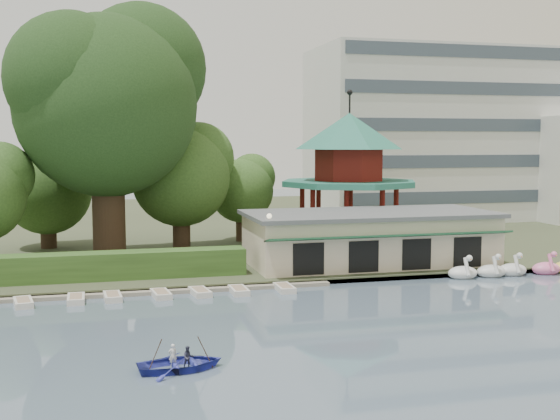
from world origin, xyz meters
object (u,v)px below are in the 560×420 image
object	(u,v)px
dock	(63,296)
rowboat_with_passengers	(181,358)
big_tree	(108,93)
pavilion	(349,165)
boathouse	(369,237)

from	to	relation	value
dock	rowboat_with_passengers	size ratio (longest dim) A/B	6.42
dock	big_tree	bearing A→B (deg)	73.87
rowboat_with_passengers	big_tree	bearing A→B (deg)	94.88
big_tree	rowboat_with_passengers	bearing A→B (deg)	-85.12
pavilion	big_tree	distance (m)	21.92
dock	rowboat_with_passengers	xyz separation A→B (m)	(5.46, -15.55, 0.40)
pavilion	rowboat_with_passengers	bearing A→B (deg)	-121.42
boathouse	dock	bearing A→B (deg)	-167.76
pavilion	rowboat_with_passengers	xyz separation A→B (m)	(-18.54, -30.35, -6.97)
boathouse	rowboat_with_passengers	bearing A→B (deg)	-129.14
dock	big_tree	world-z (taller)	big_tree
pavilion	rowboat_with_passengers	world-z (taller)	pavilion
dock	boathouse	xyz separation A→B (m)	(22.00, 4.77, 2.25)
pavilion	big_tree	bearing A→B (deg)	-169.72
boathouse	big_tree	distance (m)	22.61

